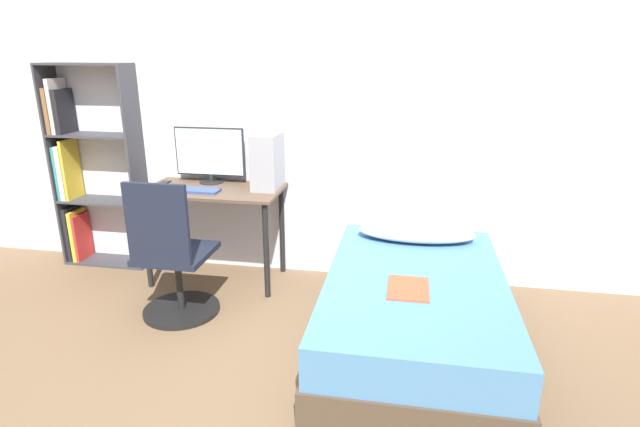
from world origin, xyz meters
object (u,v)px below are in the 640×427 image
Objects in this scene: bookshelf at (83,171)px; monitor at (210,154)px; pc_tower at (268,161)px; keyboard at (197,190)px; office_chair at (173,266)px; bed at (414,309)px.

bookshelf reaches higher than monitor.
pc_tower is at bearing -1.91° from bookshelf.
bookshelf is 4.98× the size of keyboard.
office_chair is 0.54× the size of bed.
bookshelf is at bearing 166.74° from keyboard.
bed is 1.57m from pc_tower.
monitor is at bearing 90.18° from keyboard.
bookshelf is at bearing 178.09° from pc_tower.
bookshelf reaches higher than pc_tower.
bed is 5.42× the size of keyboard.
pc_tower is (0.48, 0.73, 0.59)m from office_chair.
bed is at bearing -0.23° from office_chair.
monitor is 0.37m from keyboard.
monitor reaches higher than office_chair.
bookshelf is 4.01× the size of pc_tower.
bookshelf is at bearing -178.91° from monitor.
pc_tower is (-1.15, 0.74, 0.76)m from bed.
pc_tower is at bearing 23.07° from keyboard.
bed is (2.78, -0.79, -0.60)m from bookshelf.
keyboard is at bearing -156.93° from pc_tower.
keyboard is 0.58m from pc_tower.
bookshelf is 2.96m from bed.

